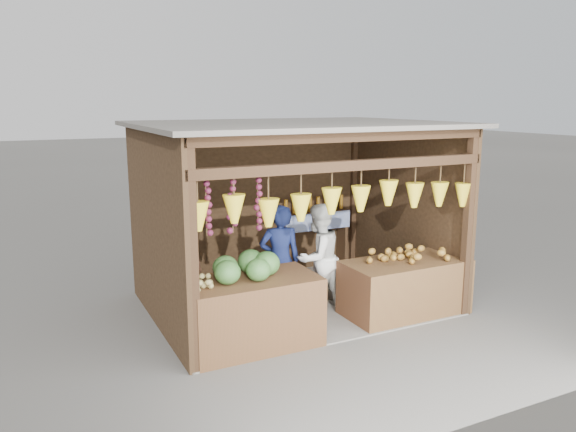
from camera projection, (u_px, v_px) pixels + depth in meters
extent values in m
plane|color=#514F49|center=(294.00, 303.00, 8.34)|extent=(80.00, 80.00, 0.00)
cube|color=slate|center=(294.00, 302.00, 8.33)|extent=(4.00, 3.00, 0.02)
cube|color=black|center=(254.00, 201.00, 9.39)|extent=(4.00, 0.06, 2.60)
cube|color=black|center=(155.00, 232.00, 7.21)|extent=(0.06, 3.00, 2.60)
cube|color=black|center=(406.00, 206.00, 8.94)|extent=(0.06, 3.00, 2.60)
cube|color=#605B54|center=(294.00, 124.00, 7.80)|extent=(4.30, 3.30, 0.06)
cube|color=black|center=(192.00, 259.00, 5.97)|extent=(0.11, 0.11, 2.60)
cube|color=black|center=(468.00, 224.00, 7.65)|extent=(0.11, 0.11, 2.60)
cube|color=black|center=(137.00, 212.00, 8.50)|extent=(0.11, 0.11, 2.60)
cube|color=black|center=(353.00, 193.00, 10.18)|extent=(0.11, 0.11, 2.60)
cube|color=black|center=(349.00, 166.00, 6.63)|extent=(4.00, 0.12, 0.12)
cube|color=black|center=(349.00, 137.00, 6.56)|extent=(4.00, 0.12, 0.12)
cube|color=#382314|center=(314.00, 213.00, 9.72)|extent=(1.25, 0.30, 0.05)
cube|color=#382314|center=(284.00, 246.00, 9.57)|extent=(0.05, 0.28, 1.05)
cube|color=#382314|center=(342.00, 238.00, 10.08)|extent=(0.05, 0.28, 1.05)
cube|color=blue|center=(319.00, 222.00, 9.61)|extent=(1.25, 0.02, 0.30)
cube|color=#50351A|center=(252.00, 312.00, 6.82)|extent=(1.61, 0.85, 0.86)
cube|color=#532F1B|center=(405.00, 287.00, 7.86)|extent=(1.74, 0.85, 0.77)
cube|color=black|center=(185.00, 308.00, 7.70)|extent=(0.34, 0.34, 0.32)
imported|color=#131D4A|center=(280.00, 261.00, 7.73)|extent=(0.65, 0.52, 1.57)
imported|color=white|center=(318.00, 258.00, 7.93)|extent=(0.89, 0.78, 1.55)
imported|color=brown|center=(183.00, 261.00, 7.56)|extent=(0.55, 0.42, 1.02)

